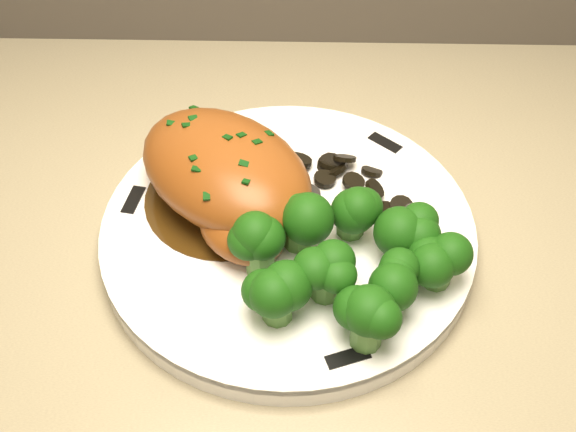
{
  "coord_description": "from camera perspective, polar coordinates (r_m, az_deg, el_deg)",
  "views": [
    {
      "loc": [
        0.54,
        1.3,
        1.27
      ],
      "look_at": [
        0.53,
        1.69,
        0.85
      ],
      "focal_mm": 45.0,
      "sensor_mm": 36.0,
      "label": 1
    }
  ],
  "objects": [
    {
      "name": "rim_accent_2",
      "position": [
        0.5,
        4.75,
        -11.09
      ],
      "size": [
        0.03,
        0.02,
        0.0
      ],
      "primitive_type": "cube",
      "rotation": [
        0.0,
        0.0,
        6.63
      ],
      "color": "black",
      "rests_on": "plate"
    },
    {
      "name": "broccoli_florets",
      "position": [
        0.52,
        4.7,
        -3.16
      ],
      "size": [
        0.16,
        0.14,
        0.05
      ],
      "rotation": [
        0.0,
        0.0,
        -0.28
      ],
      "color": "#538639",
      "rests_on": "plate"
    },
    {
      "name": "gravy_pool",
      "position": [
        0.6,
        -4.77,
        1.46
      ],
      "size": [
        0.14,
        0.14,
        0.0
      ],
      "primitive_type": "cylinder",
      "color": "#38230A",
      "rests_on": "plate"
    },
    {
      "name": "chicken_breast",
      "position": [
        0.57,
        -4.82,
        3.1
      ],
      "size": [
        0.19,
        0.19,
        0.06
      ],
      "rotation": [
        0.0,
        0.0,
        -0.77
      ],
      "color": "#974D1A",
      "rests_on": "plate"
    },
    {
      "name": "plate",
      "position": [
        0.58,
        0.0,
        -1.33
      ],
      "size": [
        0.39,
        0.39,
        0.02
      ],
      "primitive_type": "cylinder",
      "rotation": [
        0.0,
        0.0,
        -0.36
      ],
      "color": "white",
      "rests_on": "counter"
    },
    {
      "name": "rim_accent_1",
      "position": [
        0.61,
        -12.11,
        1.23
      ],
      "size": [
        0.02,
        0.03,
        0.0
      ],
      "primitive_type": "cube",
      "rotation": [
        0.0,
        0.0,
        4.53
      ],
      "color": "black",
      "rests_on": "plate"
    },
    {
      "name": "mushroom_pile",
      "position": [
        0.6,
        4.78,
        1.91
      ],
      "size": [
        0.1,
        0.07,
        0.02
      ],
      "color": "black",
      "rests_on": "plate"
    },
    {
      "name": "rim_accent_0",
      "position": [
        0.65,
        7.67,
        5.74
      ],
      "size": [
        0.03,
        0.03,
        0.0
      ],
      "primitive_type": "cube",
      "rotation": [
        0.0,
        0.0,
        2.44
      ],
      "color": "black",
      "rests_on": "plate"
    }
  ]
}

